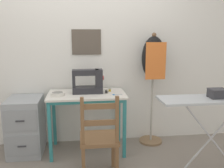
% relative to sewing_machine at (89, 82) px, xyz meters
% --- Properties ---
extents(ground_plane, '(14.00, 14.00, 0.00)m').
position_rel_sewing_machine_xyz_m(ground_plane, '(-0.04, -0.31, -0.92)').
color(ground_plane, gray).
extents(wall_back, '(10.00, 0.07, 2.55)m').
position_rel_sewing_machine_xyz_m(wall_back, '(-0.04, 0.32, 0.35)').
color(wall_back, silver).
rests_on(wall_back, ground_plane).
extents(sewing_table, '(0.97, 0.56, 0.78)m').
position_rel_sewing_machine_xyz_m(sewing_table, '(-0.04, -0.04, -0.25)').
color(sewing_table, silver).
rests_on(sewing_table, ground_plane).
extents(sewing_machine, '(0.39, 0.17, 0.33)m').
position_rel_sewing_machine_xyz_m(sewing_machine, '(0.00, 0.00, 0.00)').
color(sewing_machine, '#28282D').
rests_on(sewing_machine, sewing_table).
extents(fabric_bowl, '(0.17, 0.17, 0.04)m').
position_rel_sewing_machine_xyz_m(fabric_bowl, '(-0.39, -0.10, -0.12)').
color(fabric_bowl, silver).
rests_on(fabric_bowl, sewing_table).
extents(scissors, '(0.13, 0.04, 0.01)m').
position_rel_sewing_machine_xyz_m(scissors, '(0.32, -0.15, -0.14)').
color(scissors, silver).
rests_on(scissors, sewing_table).
extents(thread_spool_near_machine, '(0.04, 0.04, 0.04)m').
position_rel_sewing_machine_xyz_m(thread_spool_near_machine, '(0.21, -0.05, -0.12)').
color(thread_spool_near_machine, black).
rests_on(thread_spool_near_machine, sewing_table).
extents(thread_spool_mid_table, '(0.04, 0.04, 0.03)m').
position_rel_sewing_machine_xyz_m(thread_spool_mid_table, '(0.26, 0.04, -0.13)').
color(thread_spool_mid_table, yellow).
rests_on(thread_spool_mid_table, sewing_table).
extents(wooden_chair, '(0.40, 0.38, 0.93)m').
position_rel_sewing_machine_xyz_m(wooden_chair, '(0.07, -0.67, -0.48)').
color(wooden_chair, brown).
rests_on(wooden_chair, ground_plane).
extents(filing_cabinet, '(0.42, 0.53, 0.72)m').
position_rel_sewing_machine_xyz_m(filing_cabinet, '(-0.82, 0.02, -0.56)').
color(filing_cabinet, '#93999E').
rests_on(filing_cabinet, ground_plane).
extents(dress_form, '(0.32, 0.32, 1.53)m').
position_rel_sewing_machine_xyz_m(dress_form, '(0.86, 0.13, 0.19)').
color(dress_form, '#846647').
rests_on(dress_form, ground_plane).
extents(ironing_board, '(1.16, 0.35, 0.88)m').
position_rel_sewing_machine_xyz_m(ironing_board, '(1.27, -0.75, -0.10)').
color(ironing_board, '#ADB2B7').
rests_on(ironing_board, ground_plane).
extents(storage_box, '(0.18, 0.14, 0.09)m').
position_rel_sewing_machine_xyz_m(storage_box, '(1.30, -0.75, -0.00)').
color(storage_box, '#333338').
rests_on(storage_box, ironing_board).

